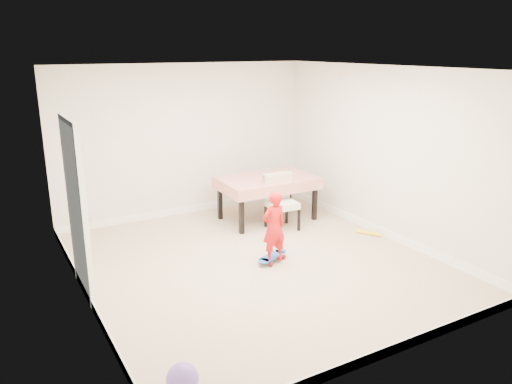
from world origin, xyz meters
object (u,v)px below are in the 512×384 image
skateboard (272,258)px  child (274,230)px  dining_chair (282,202)px  balloon (182,379)px  dining_table (267,198)px

skateboard → child: 0.46m
skateboard → child: size_ratio=0.57×
dining_chair → child: bearing=-124.2°
child → balloon: child is taller
dining_table → child: size_ratio=1.60×
skateboard → balloon: 2.87m
child → balloon: 2.82m
skateboard → balloon: (-2.10, -1.96, 0.10)m
dining_table → dining_chair: (-0.03, -0.52, 0.08)m
child → dining_table: bearing=-121.8°
dining_table → child: (-0.86, -1.61, 0.12)m
dining_chair → skateboard: bearing=-125.2°
dining_chair → child: 1.37m
dining_table → balloon: size_ratio=5.66×
balloon → dining_table: bearing=50.0°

